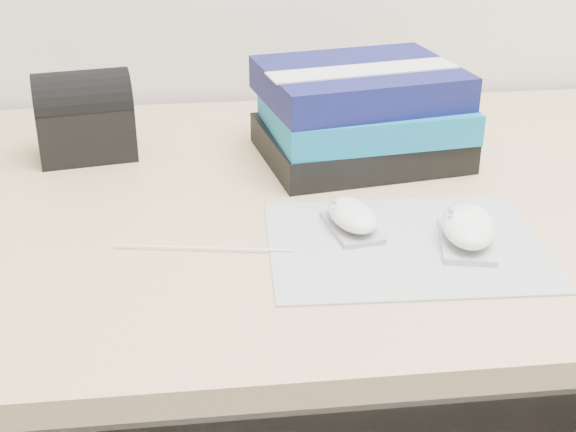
{
  "coord_description": "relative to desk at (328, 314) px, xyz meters",
  "views": [
    {
      "loc": [
        -0.18,
        0.62,
        1.17
      ],
      "look_at": [
        -0.09,
        1.43,
        0.77
      ],
      "focal_mm": 50.0,
      "sensor_mm": 36.0,
      "label": 1
    }
  ],
  "objects": [
    {
      "name": "mouse_rear",
      "position": [
        -0.01,
        -0.18,
        0.25
      ],
      "size": [
        0.07,
        0.1,
        0.04
      ],
      "color": "#A0A0A3",
      "rests_on": "mousepad"
    },
    {
      "name": "book_stack",
      "position": [
        0.05,
        0.05,
        0.3
      ],
      "size": [
        0.31,
        0.26,
        0.14
      ],
      "color": "black",
      "rests_on": "desk"
    },
    {
      "name": "desk",
      "position": [
        0.0,
        0.0,
        0.0
      ],
      "size": [
        1.6,
        0.8,
        0.73
      ],
      "color": "tan",
      "rests_on": "ground"
    },
    {
      "name": "mousepad",
      "position": [
        0.05,
        -0.22,
        0.24
      ],
      "size": [
        0.33,
        0.26,
        0.0
      ],
      "primitive_type": "cube",
      "rotation": [
        0.0,
        0.0,
        -0.04
      ],
      "color": "gray",
      "rests_on": "desk"
    },
    {
      "name": "pouch",
      "position": [
        -0.34,
        0.1,
        0.3
      ],
      "size": [
        0.15,
        0.12,
        0.13
      ],
      "color": "black",
      "rests_on": "desk"
    },
    {
      "name": "mouse_front",
      "position": [
        0.12,
        -0.23,
        0.26
      ],
      "size": [
        0.08,
        0.12,
        0.05
      ],
      "color": "#B0B0B2",
      "rests_on": "mousepad"
    },
    {
      "name": "usb_cable",
      "position": [
        -0.19,
        -0.21,
        0.24
      ],
      "size": [
        0.2,
        0.04,
        0.0
      ],
      "primitive_type": "cylinder",
      "rotation": [
        0.0,
        1.57,
        -0.18
      ],
      "color": "white",
      "rests_on": "mousepad"
    }
  ]
}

